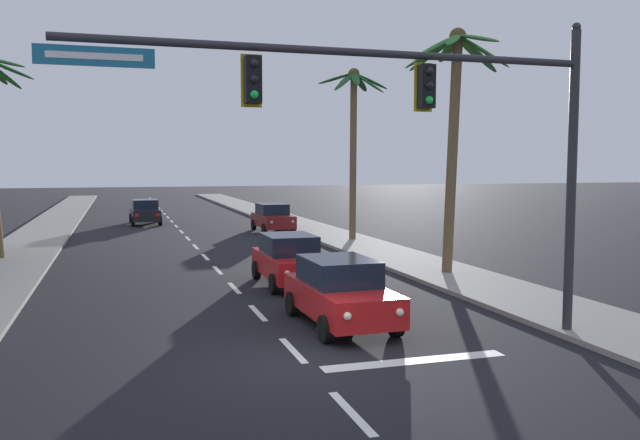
% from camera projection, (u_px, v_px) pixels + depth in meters
% --- Properties ---
extents(ground_plane, '(220.00, 220.00, 0.00)m').
position_uv_depth(ground_plane, '(304.00, 362.00, 13.43)').
color(ground_plane, black).
extents(sidewalk_right, '(3.20, 110.00, 0.14)m').
position_uv_depth(sidewalk_right, '(344.00, 240.00, 34.76)').
color(sidewalk_right, gray).
rests_on(sidewalk_right, ground).
extents(sidewalk_left, '(3.20, 110.00, 0.14)m').
position_uv_depth(sidewalk_left, '(23.00, 251.00, 30.21)').
color(sidewalk_left, gray).
rests_on(sidewalk_left, ground).
extents(lane_markings, '(4.28, 88.88, 0.01)m').
position_uv_depth(lane_markings, '(202.00, 244.00, 33.17)').
color(lane_markings, silver).
rests_on(lane_markings, ground).
extents(traffic_signal_mast, '(11.61, 0.41, 7.26)m').
position_uv_depth(traffic_signal_mast, '(431.00, 115.00, 14.10)').
color(traffic_signal_mast, '#2D2D33').
rests_on(traffic_signal_mast, ground).
extents(sedan_lead_at_stop_bar, '(2.01, 4.48, 1.68)m').
position_uv_depth(sedan_lead_at_stop_bar, '(340.00, 291.00, 16.46)').
color(sedan_lead_at_stop_bar, red).
rests_on(sedan_lead_at_stop_bar, ground).
extents(sedan_third_in_queue, '(1.97, 4.46, 1.68)m').
position_uv_depth(sedan_third_in_queue, '(289.00, 259.00, 22.05)').
color(sedan_third_in_queue, red).
rests_on(sedan_third_in_queue, ground).
extents(sedan_oncoming_far, '(2.04, 4.49, 1.68)m').
position_uv_depth(sedan_oncoming_far, '(145.00, 212.00, 44.38)').
color(sedan_oncoming_far, black).
rests_on(sedan_oncoming_far, ground).
extents(sedan_parked_nearest_kerb, '(2.02, 4.48, 1.68)m').
position_uv_depth(sedan_parked_nearest_kerb, '(273.00, 217.00, 39.49)').
color(sedan_parked_nearest_kerb, maroon).
rests_on(sedan_parked_nearest_kerb, ground).
extents(palm_right_second, '(3.80, 4.21, 8.85)m').
position_uv_depth(palm_right_second, '(455.00, 99.00, 23.41)').
color(palm_right_second, brown).
rests_on(palm_right_second, ground).
extents(palm_right_third, '(3.59, 3.65, 8.96)m').
position_uv_depth(palm_right_third, '(354.00, 121.00, 33.90)').
color(palm_right_third, brown).
rests_on(palm_right_third, ground).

